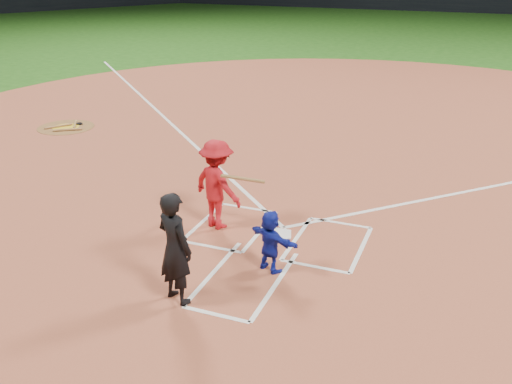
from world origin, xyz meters
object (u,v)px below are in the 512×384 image
(on_deck_circle, at_px, (66,127))
(catcher, at_px, (270,241))
(home_plate, at_px, (278,234))
(batter_at_plate, at_px, (217,184))
(umpire, at_px, (175,248))

(on_deck_circle, bearing_deg, catcher, -33.02)
(home_plate, bearing_deg, batter_at_plate, 4.10)
(on_deck_circle, xyz_separation_m, batter_at_plate, (7.25, -4.51, 0.88))
(catcher, relative_size, batter_at_plate, 0.62)
(on_deck_circle, distance_m, batter_at_plate, 8.59)
(umpire, xyz_separation_m, batter_at_plate, (-0.50, 2.55, -0.01))
(umpire, bearing_deg, batter_at_plate, -56.84)
(home_plate, height_order, umpire, umpire)
(home_plate, xyz_separation_m, catcher, (0.30, -1.28, 0.53))
(umpire, distance_m, batter_at_plate, 2.60)
(batter_at_plate, bearing_deg, catcher, -38.07)
(home_plate, distance_m, on_deck_circle, 9.56)
(on_deck_circle, height_order, batter_at_plate, batter_at_plate)
(catcher, relative_size, umpire, 0.61)
(on_deck_circle, distance_m, umpire, 10.53)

